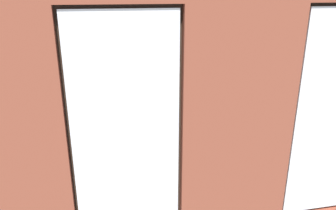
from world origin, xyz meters
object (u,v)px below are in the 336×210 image
object	(u,v)px
cup_ceramic	(154,131)
potted_plant_corner_near_left	(244,77)
papasan_chair	(157,94)
remote_silver	(168,126)
remote_gray	(121,136)
coffee_table	(147,134)
potted_plant_between_couches	(252,183)
couch_left	(289,131)
tv_flatscreen	(10,124)
candle_jar	(147,129)
media_console	(16,161)
potted_plant_by_left_couch	(241,105)

from	to	relation	value
cup_ceramic	potted_plant_corner_near_left	xyz separation A→B (m)	(-2.70, -2.23, 0.29)
papasan_chair	potted_plant_corner_near_left	world-z (taller)	potted_plant_corner_near_left
remote_silver	remote_gray	xyz separation A→B (m)	(0.91, 0.26, 0.00)
coffee_table	papasan_chair	xyz separation A→B (m)	(-0.56, -2.07, 0.10)
potted_plant_corner_near_left	potted_plant_between_couches	world-z (taller)	potted_plant_corner_near_left
couch_left	remote_gray	world-z (taller)	couch_left
couch_left	tv_flatscreen	size ratio (longest dim) A/B	1.71
candle_jar	remote_gray	distance (m)	0.49
media_console	couch_left	bearing A→B (deg)	-179.45
candle_jar	media_console	size ratio (longest dim) A/B	0.10
tv_flatscreen	papasan_chair	distance (m)	3.74
potted_plant_corner_near_left	papasan_chair	bearing A→B (deg)	0.95
candle_jar	remote_gray	bearing A→B (deg)	13.99
coffee_table	remote_gray	size ratio (longest dim) A/B	9.33
couch_left	tv_flatscreen	world-z (taller)	tv_flatscreen
cup_ceramic	tv_flatscreen	xyz separation A→B (m)	(2.29, 0.31, 0.46)
coffee_table	potted_plant_between_couches	world-z (taller)	potted_plant_between_couches
cup_ceramic	papasan_chair	bearing A→B (deg)	-101.43
cup_ceramic	remote_silver	distance (m)	0.41
tv_flatscreen	potted_plant_between_couches	distance (m)	3.67
candle_jar	papasan_chair	size ratio (longest dim) A/B	0.08
tv_flatscreen	media_console	bearing A→B (deg)	90.00
media_console	papasan_chair	distance (m)	3.71
remote_gray	remote_silver	bearing A→B (deg)	-168.91
coffee_table	potted_plant_between_couches	bearing A→B (deg)	114.17
potted_plant_corner_near_left	potted_plant_between_couches	bearing A→B (deg)	67.32
candle_jar	remote_silver	bearing A→B (deg)	-162.41
cup_ceramic	coffee_table	bearing A→B (deg)	-44.90
cup_ceramic	potted_plant_corner_near_left	distance (m)	3.51
remote_silver	potted_plant_between_couches	size ratio (longest dim) A/B	0.19
coffee_table	media_console	size ratio (longest dim) A/B	1.65
couch_left	potted_plant_by_left_couch	world-z (taller)	couch_left
cup_ceramic	candle_jar	bearing A→B (deg)	-44.90
couch_left	potted_plant_between_couches	world-z (taller)	potted_plant_between_couches
remote_gray	tv_flatscreen	world-z (taller)	tv_flatscreen
candle_jar	papasan_chair	world-z (taller)	papasan_chair
remote_gray	media_console	size ratio (longest dim) A/B	0.18
remote_silver	potted_plant_by_left_couch	distance (m)	2.01
couch_left	potted_plant_corner_near_left	xyz separation A→B (m)	(-0.15, -2.50, 0.42)
coffee_table	potted_plant_corner_near_left	xyz separation A→B (m)	(-2.82, -2.11, 0.39)
remote_silver	papasan_chair	world-z (taller)	papasan_chair
potted_plant_between_couches	couch_left	bearing A→B (deg)	-132.02
potted_plant_corner_near_left	coffee_table	bearing A→B (deg)	36.85
candle_jar	potted_plant_corner_near_left	bearing A→B (deg)	-143.15
media_console	potted_plant_between_couches	world-z (taller)	potted_plant_between_couches
media_console	tv_flatscreen	xyz separation A→B (m)	(0.00, -0.00, 0.65)
candle_jar	tv_flatscreen	world-z (taller)	tv_flatscreen
coffee_table	media_console	distance (m)	2.22
candle_jar	remote_gray	size ratio (longest dim) A/B	0.55
remote_gray	potted_plant_between_couches	bearing A→B (deg)	120.32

